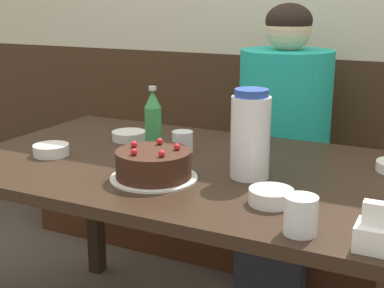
{
  "coord_description": "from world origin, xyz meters",
  "views": [
    {
      "loc": [
        0.74,
        -1.46,
        1.25
      ],
      "look_at": [
        -0.01,
        0.05,
        0.79
      ],
      "focal_mm": 50.0,
      "sensor_mm": 36.0,
      "label": 1
    }
  ],
  "objects_px": {
    "water_pitcher": "(250,135)",
    "bowl_rice_small": "(129,136)",
    "bowl_side_dish": "(51,150)",
    "person_grey_tee": "(283,150)",
    "napkin_holder": "(383,234)",
    "glass_water_tall": "(301,215)",
    "soju_bottle": "(153,120)",
    "glass_tumbler_short": "(182,142)",
    "birthday_cake": "(154,165)",
    "bowl_soup_white": "(271,196)",
    "bench_seat": "(265,217)"
  },
  "relations": [
    {
      "from": "soju_bottle",
      "to": "glass_water_tall",
      "type": "height_order",
      "value": "soju_bottle"
    },
    {
      "from": "napkin_holder",
      "to": "water_pitcher",
      "type": "bearing_deg",
      "value": 141.83
    },
    {
      "from": "glass_water_tall",
      "to": "person_grey_tee",
      "type": "height_order",
      "value": "person_grey_tee"
    },
    {
      "from": "napkin_holder",
      "to": "bowl_side_dish",
      "type": "xyz_separation_m",
      "value": [
        -1.09,
        0.24,
        -0.02
      ]
    },
    {
      "from": "birthday_cake",
      "to": "soju_bottle",
      "type": "relative_size",
      "value": 1.15
    },
    {
      "from": "water_pitcher",
      "to": "bowl_side_dish",
      "type": "height_order",
      "value": "water_pitcher"
    },
    {
      "from": "bench_seat",
      "to": "person_grey_tee",
      "type": "height_order",
      "value": "person_grey_tee"
    },
    {
      "from": "soju_bottle",
      "to": "person_grey_tee",
      "type": "xyz_separation_m",
      "value": [
        0.28,
        0.62,
        -0.23
      ]
    },
    {
      "from": "napkin_holder",
      "to": "glass_tumbler_short",
      "type": "xyz_separation_m",
      "value": [
        -0.71,
        0.47,
        -0.0
      ]
    },
    {
      "from": "bowl_soup_white",
      "to": "person_grey_tee",
      "type": "height_order",
      "value": "person_grey_tee"
    },
    {
      "from": "birthday_cake",
      "to": "bowl_rice_small",
      "type": "height_order",
      "value": "birthday_cake"
    },
    {
      "from": "water_pitcher",
      "to": "glass_tumbler_short",
      "type": "distance_m",
      "value": 0.34
    },
    {
      "from": "bowl_soup_white",
      "to": "bowl_rice_small",
      "type": "bearing_deg",
      "value": 150.73
    },
    {
      "from": "glass_water_tall",
      "to": "person_grey_tee",
      "type": "relative_size",
      "value": 0.07
    },
    {
      "from": "water_pitcher",
      "to": "napkin_holder",
      "type": "xyz_separation_m",
      "value": [
        0.42,
        -0.33,
        -0.09
      ]
    },
    {
      "from": "napkin_holder",
      "to": "glass_water_tall",
      "type": "distance_m",
      "value": 0.18
    },
    {
      "from": "birthday_cake",
      "to": "bowl_soup_white",
      "type": "bearing_deg",
      "value": -5.97
    },
    {
      "from": "bench_seat",
      "to": "birthday_cake",
      "type": "xyz_separation_m",
      "value": [
        -0.02,
        -1.01,
        0.55
      ]
    },
    {
      "from": "soju_bottle",
      "to": "glass_tumbler_short",
      "type": "height_order",
      "value": "soju_bottle"
    },
    {
      "from": "birthday_cake",
      "to": "bowl_rice_small",
      "type": "relative_size",
      "value": 2.04
    },
    {
      "from": "napkin_holder",
      "to": "bowl_soup_white",
      "type": "xyz_separation_m",
      "value": [
        -0.29,
        0.15,
        -0.02
      ]
    },
    {
      "from": "napkin_holder",
      "to": "bowl_soup_white",
      "type": "distance_m",
      "value": 0.33
    },
    {
      "from": "glass_water_tall",
      "to": "glass_tumbler_short",
      "type": "xyz_separation_m",
      "value": [
        -0.54,
        0.47,
        -0.01
      ]
    },
    {
      "from": "birthday_cake",
      "to": "bench_seat",
      "type": "bearing_deg",
      "value": 88.99
    },
    {
      "from": "water_pitcher",
      "to": "bowl_rice_small",
      "type": "xyz_separation_m",
      "value": [
        -0.55,
        0.2,
        -0.11
      ]
    },
    {
      "from": "bowl_side_dish",
      "to": "person_grey_tee",
      "type": "xyz_separation_m",
      "value": [
        0.56,
        0.83,
        -0.14
      ]
    },
    {
      "from": "bowl_soup_white",
      "to": "bowl_side_dish",
      "type": "bearing_deg",
      "value": 173.34
    },
    {
      "from": "bowl_soup_white",
      "to": "bowl_side_dish",
      "type": "height_order",
      "value": "bowl_soup_white"
    },
    {
      "from": "bowl_side_dish",
      "to": "water_pitcher",
      "type": "bearing_deg",
      "value": 7.16
    },
    {
      "from": "bowl_side_dish",
      "to": "glass_water_tall",
      "type": "bearing_deg",
      "value": -14.49
    },
    {
      "from": "glass_water_tall",
      "to": "bowl_rice_small",
      "type": "bearing_deg",
      "value": 146.57
    },
    {
      "from": "bowl_rice_small",
      "to": "birthday_cake",
      "type": "bearing_deg",
      "value": -48.0
    },
    {
      "from": "napkin_holder",
      "to": "glass_water_tall",
      "type": "xyz_separation_m",
      "value": [
        -0.18,
        0.01,
        0.01
      ]
    },
    {
      "from": "napkin_holder",
      "to": "person_grey_tee",
      "type": "xyz_separation_m",
      "value": [
        -0.54,
        1.07,
        -0.16
      ]
    },
    {
      "from": "soju_bottle",
      "to": "bowl_rice_small",
      "type": "distance_m",
      "value": 0.19
    },
    {
      "from": "water_pitcher",
      "to": "person_grey_tee",
      "type": "bearing_deg",
      "value": 99.05
    },
    {
      "from": "birthday_cake",
      "to": "person_grey_tee",
      "type": "xyz_separation_m",
      "value": [
        0.13,
        0.88,
        -0.16
      ]
    },
    {
      "from": "bowl_side_dish",
      "to": "person_grey_tee",
      "type": "height_order",
      "value": "person_grey_tee"
    },
    {
      "from": "napkin_holder",
      "to": "bowl_rice_small",
      "type": "relative_size",
      "value": 0.87
    },
    {
      "from": "water_pitcher",
      "to": "bowl_rice_small",
      "type": "height_order",
      "value": "water_pitcher"
    },
    {
      "from": "bench_seat",
      "to": "bowl_rice_small",
      "type": "xyz_separation_m",
      "value": [
        -0.33,
        -0.67,
        0.52
      ]
    },
    {
      "from": "soju_bottle",
      "to": "napkin_holder",
      "type": "height_order",
      "value": "soju_bottle"
    },
    {
      "from": "napkin_holder",
      "to": "person_grey_tee",
      "type": "height_order",
      "value": "person_grey_tee"
    },
    {
      "from": "birthday_cake",
      "to": "bowl_rice_small",
      "type": "distance_m",
      "value": 0.46
    },
    {
      "from": "bowl_side_dish",
      "to": "person_grey_tee",
      "type": "distance_m",
      "value": 1.01
    },
    {
      "from": "soju_bottle",
      "to": "glass_water_tall",
      "type": "relative_size",
      "value": 2.53
    },
    {
      "from": "bowl_rice_small",
      "to": "glass_tumbler_short",
      "type": "xyz_separation_m",
      "value": [
        0.25,
        -0.06,
        0.02
      ]
    },
    {
      "from": "bowl_soup_white",
      "to": "glass_tumbler_short",
      "type": "bearing_deg",
      "value": 142.6
    },
    {
      "from": "glass_tumbler_short",
      "to": "person_grey_tee",
      "type": "height_order",
      "value": "person_grey_tee"
    },
    {
      "from": "soju_bottle",
      "to": "napkin_holder",
      "type": "distance_m",
      "value": 0.94
    }
  ]
}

